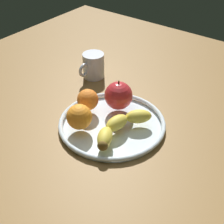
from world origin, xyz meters
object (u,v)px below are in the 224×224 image
fruit_bowl (112,123)px  orange_back_right (79,117)px  apple (118,96)px  ambient_mug (93,66)px  banana (120,126)px  orange_front_left (88,100)px

fruit_bowl → orange_back_right: (7.06, -5.18, 4.22)cm
apple → ambient_mug: (-11.25, -18.53, -1.59)cm
apple → ambient_mug: size_ratio=0.82×
banana → ambient_mug: ambient_mug is taller
fruit_bowl → banana: size_ratio=1.45×
fruit_bowl → orange_back_right: bearing=-36.3°
orange_back_right → ambient_mug: orange_back_right is taller
orange_back_right → ambient_mug: bearing=-147.3°
orange_front_left → fruit_bowl: bearing=86.6°
banana → ambient_mug: size_ratio=1.88×
banana → apple: bearing=-132.8°
orange_front_left → ambient_mug: 20.77cm
orange_front_left → ambient_mug: bearing=-144.4°
fruit_bowl → orange_back_right: 9.73cm
apple → fruit_bowl: bearing=21.1°
ambient_mug → apple: bearing=58.7°
banana → orange_front_left: size_ratio=3.32×
fruit_bowl → apple: bearing=-158.9°
banana → orange_front_left: orange_front_left is taller
apple → banana: bearing=37.9°
ambient_mug → orange_front_left: bearing=35.6°
banana → orange_front_left: bearing=-93.1°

